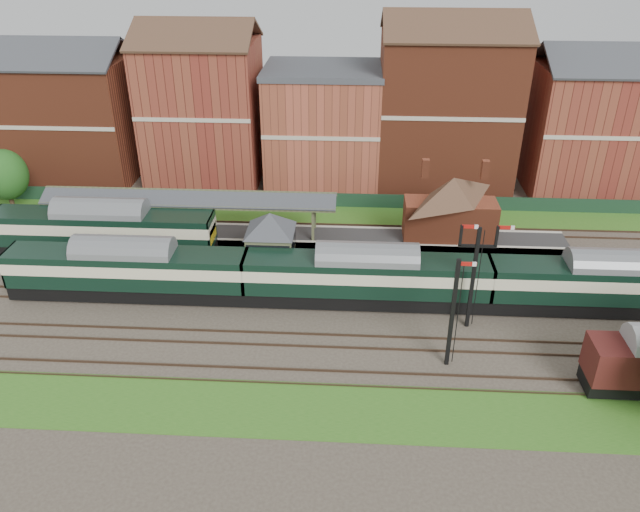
# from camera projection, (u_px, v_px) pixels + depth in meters

# --- Properties ---
(ground) EXTENTS (160.00, 160.00, 0.00)m
(ground) POSITION_uv_depth(u_px,v_px,m) (306.00, 302.00, 48.34)
(ground) COLOR #473D33
(ground) RESTS_ON ground
(grass_back) EXTENTS (90.00, 4.50, 0.06)m
(grass_back) POSITION_uv_depth(u_px,v_px,m) (318.00, 214.00, 62.31)
(grass_back) COLOR #2D6619
(grass_back) RESTS_ON ground
(grass_front) EXTENTS (90.00, 5.00, 0.06)m
(grass_front) POSITION_uv_depth(u_px,v_px,m) (290.00, 409.00, 37.83)
(grass_front) COLOR #2D6619
(grass_front) RESTS_ON ground
(fence) EXTENTS (90.00, 0.12, 1.50)m
(fence) POSITION_uv_depth(u_px,v_px,m) (319.00, 200.00, 63.72)
(fence) COLOR #193823
(fence) RESTS_ON ground
(platform) EXTENTS (55.00, 3.40, 1.00)m
(platform) POSITION_uv_depth(u_px,v_px,m) (259.00, 237.00, 56.88)
(platform) COLOR #2D2D2D
(platform) RESTS_ON ground
(signal_box) EXTENTS (5.40, 5.40, 6.00)m
(signal_box) POSITION_uv_depth(u_px,v_px,m) (271.00, 245.00, 49.79)
(signal_box) COLOR #576A4B
(signal_box) RESTS_ON ground
(brick_hut) EXTENTS (3.20, 2.64, 2.94)m
(brick_hut) POSITION_uv_depth(u_px,v_px,m) (370.00, 269.00, 50.35)
(brick_hut) COLOR maroon
(brick_hut) RESTS_ON ground
(station_building) EXTENTS (8.10, 8.10, 5.90)m
(station_building) POSITION_uv_depth(u_px,v_px,m) (451.00, 207.00, 54.35)
(station_building) COLOR brown
(station_building) RESTS_ON platform
(canopy) EXTENTS (26.00, 3.89, 4.08)m
(canopy) POSITION_uv_depth(u_px,v_px,m) (190.00, 195.00, 55.21)
(canopy) COLOR #4F5535
(canopy) RESTS_ON platform
(semaphore_bracket) EXTENTS (3.60, 0.25, 8.18)m
(semaphore_bracket) POSITION_uv_depth(u_px,v_px,m) (475.00, 271.00, 43.31)
(semaphore_bracket) COLOR black
(semaphore_bracket) RESTS_ON ground
(semaphore_siding) EXTENTS (1.23, 0.25, 8.00)m
(semaphore_siding) POSITION_uv_depth(u_px,v_px,m) (453.00, 312.00, 39.70)
(semaphore_siding) COLOR black
(semaphore_siding) RESTS_ON ground
(town_backdrop) EXTENTS (69.00, 10.00, 16.00)m
(town_backdrop) POSITION_uv_depth(u_px,v_px,m) (321.00, 120.00, 66.83)
(town_backdrop) COLOR brown
(town_backdrop) RESTS_ON ground
(dmu_train) EXTENTS (55.17, 2.90, 4.24)m
(dmu_train) POSITION_uv_depth(u_px,v_px,m) (366.00, 276.00, 46.91)
(dmu_train) COLOR black
(dmu_train) RESTS_ON ground
(platform_railcar) EXTENTS (19.04, 3.00, 4.38)m
(platform_railcar) POSITION_uv_depth(u_px,v_px,m) (104.00, 229.00, 53.70)
(platform_railcar) COLOR black
(platform_railcar) RESTS_ON ground
(goods_van_a) EXTENTS (6.20, 2.69, 3.76)m
(goods_van_a) POSITION_uv_depth(u_px,v_px,m) (639.00, 363.00, 38.36)
(goods_van_a) COLOR black
(goods_van_a) RESTS_ON ground
(tree_back) EXTENTS (4.40, 4.40, 6.43)m
(tree_back) POSITION_uv_depth(u_px,v_px,m) (5.00, 175.00, 61.28)
(tree_back) COLOR #382619
(tree_back) RESTS_ON ground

